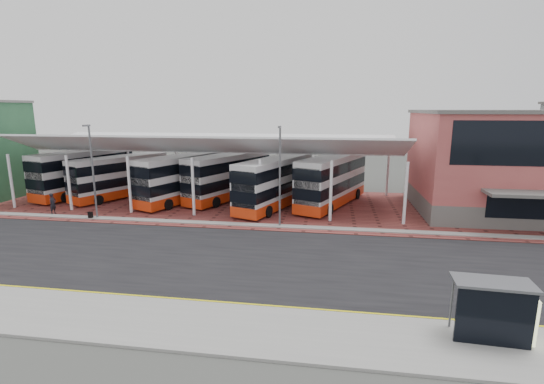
% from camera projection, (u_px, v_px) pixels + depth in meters
% --- Properties ---
extents(ground, '(140.00, 140.00, 0.00)m').
position_uv_depth(ground, '(237.00, 253.00, 26.01)').
color(ground, '#3D3E3A').
extents(road, '(120.00, 14.00, 0.02)m').
position_uv_depth(road, '(233.00, 259.00, 25.04)').
color(road, black).
rests_on(road, ground).
extents(forecourt, '(72.00, 16.00, 0.06)m').
position_uv_depth(forecourt, '(289.00, 207.00, 38.27)').
color(forecourt, brown).
rests_on(forecourt, ground).
extents(sidewalk, '(120.00, 4.00, 0.14)m').
position_uv_depth(sidewalk, '(188.00, 324.00, 17.30)').
color(sidewalk, gray).
rests_on(sidewalk, ground).
extents(north_kerb, '(120.00, 0.80, 0.14)m').
position_uv_depth(north_kerb, '(255.00, 225.00, 31.99)').
color(north_kerb, gray).
rests_on(north_kerb, ground).
extents(yellow_line_near, '(120.00, 0.12, 0.01)m').
position_uv_depth(yellow_line_near, '(203.00, 303.00, 19.24)').
color(yellow_line_near, yellow).
rests_on(yellow_line_near, road).
extents(yellow_line_far, '(120.00, 0.12, 0.01)m').
position_uv_depth(yellow_line_far, '(205.00, 301.00, 19.53)').
color(yellow_line_far, yellow).
rests_on(yellow_line_far, road).
extents(canopy, '(37.00, 11.63, 7.07)m').
position_uv_depth(canopy, '(211.00, 145.00, 39.18)').
color(canopy, white).
rests_on(canopy, ground).
extents(terminal, '(18.40, 14.40, 9.25)m').
position_uv_depth(terminal, '(525.00, 162.00, 35.07)').
color(terminal, '#5B5855').
rests_on(terminal, ground).
extents(lamp_west, '(0.16, 0.90, 8.07)m').
position_uv_depth(lamp_west, '(93.00, 169.00, 33.26)').
color(lamp_west, '#5B5C62').
rests_on(lamp_west, ground).
extents(lamp_east, '(0.16, 0.90, 8.07)m').
position_uv_depth(lamp_east, '(280.00, 174.00, 30.87)').
color(lamp_east, '#5B5C62').
rests_on(lamp_east, ground).
extents(bus_0, '(5.76, 12.08, 4.86)m').
position_uv_depth(bus_0, '(85.00, 173.00, 43.17)').
color(bus_0, silver).
rests_on(bus_0, forecourt).
extents(bus_1, '(6.95, 10.64, 4.40)m').
position_uv_depth(bus_1, '(120.00, 177.00, 41.78)').
color(bus_1, silver).
rests_on(bus_1, forecourt).
extents(bus_2, '(6.73, 11.60, 4.72)m').
position_uv_depth(bus_2, '(184.00, 178.00, 40.10)').
color(bus_2, silver).
rests_on(bus_2, forecourt).
extents(bus_3, '(7.05, 11.52, 4.71)m').
position_uv_depth(bus_3, '(229.00, 177.00, 40.97)').
color(bus_3, silver).
rests_on(bus_3, forecourt).
extents(bus_4, '(6.41, 11.63, 4.71)m').
position_uv_depth(bus_4, '(275.00, 183.00, 37.58)').
color(bus_4, silver).
rests_on(bus_4, forecourt).
extents(bus_5, '(6.88, 11.91, 4.84)m').
position_uv_depth(bus_5, '(332.00, 181.00, 38.37)').
color(bus_5, silver).
rests_on(bus_5, forecourt).
extents(pedestrian, '(0.50, 0.72, 1.89)m').
position_uv_depth(pedestrian, '(53.00, 204.00, 35.29)').
color(pedestrian, black).
rests_on(pedestrian, forecourt).
extents(suitcase, '(0.35, 0.25, 0.60)m').
position_uv_depth(suitcase, '(91.00, 215.00, 33.89)').
color(suitcase, black).
rests_on(suitcase, forecourt).
extents(bus_shelter, '(3.17, 1.60, 2.47)m').
position_uv_depth(bus_shelter, '(500.00, 307.00, 15.57)').
color(bus_shelter, black).
rests_on(bus_shelter, sidewalk).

